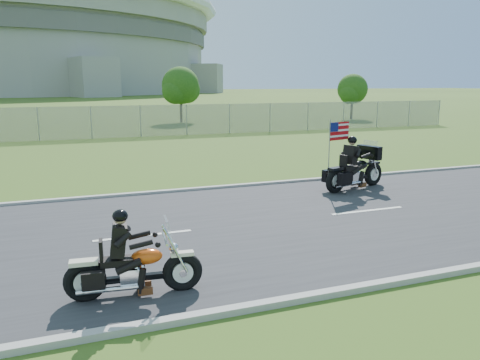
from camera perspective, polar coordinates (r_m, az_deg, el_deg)
name	(u,v)px	position (r m, az deg, el deg)	size (l,w,h in m)	color
ground	(227,228)	(11.30, -1.58, -5.87)	(420.00, 420.00, 0.00)	#344916
road	(227,227)	(11.29, -1.58, -5.77)	(120.00, 8.00, 0.04)	#28282B
curb_north	(186,190)	(15.04, -6.56, -1.24)	(120.00, 0.18, 0.12)	#9E9B93
curb_south	(308,297)	(7.82, 8.34, -13.97)	(120.00, 0.18, 0.12)	#9E9B93
fence	(38,124)	(30.33, -23.37, 6.28)	(60.00, 0.03, 2.00)	gray
stadium	(8,45)	(181.35, -26.46, 14.50)	(140.40, 140.40, 29.20)	#A3A099
tree_fence_near	(181,88)	(41.34, -7.22, 11.12)	(3.52, 3.28, 4.75)	#382316
tree_fence_far	(353,91)	(45.95, 13.56, 10.54)	(3.08, 2.87, 4.20)	#382316
motorcycle_lead	(132,270)	(7.86, -12.99, -10.59)	(2.22, 0.66, 1.49)	black
motorcycle_follow	(355,172)	(15.55, 13.84, 1.01)	(2.59, 1.20, 2.21)	black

